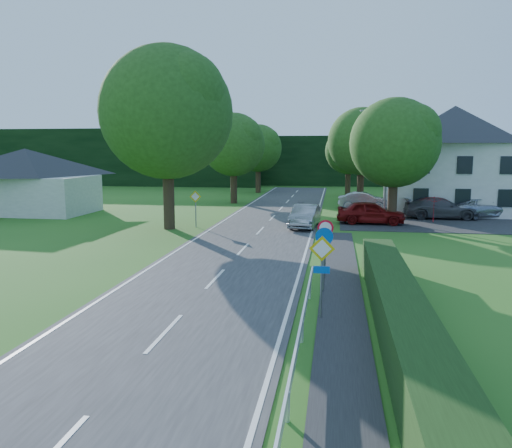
% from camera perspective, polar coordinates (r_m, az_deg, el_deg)
% --- Properties ---
extents(road, '(7.00, 80.00, 0.04)m').
position_cam_1_polar(road, '(27.74, -0.74, -2.12)').
color(road, '#333235').
rests_on(road, ground).
extents(footpath, '(1.50, 44.00, 0.04)m').
position_cam_1_polar(footpath, '(10.25, 10.19, -21.72)').
color(footpath, '#252628').
rests_on(footpath, ground).
extents(parking_pad, '(14.00, 16.00, 0.04)m').
position_cam_1_polar(parking_pad, '(40.85, 19.37, 0.85)').
color(parking_pad, '#252628').
rests_on(parking_pad, ground).
extents(line_edge_left, '(0.12, 80.00, 0.01)m').
position_cam_1_polar(line_edge_left, '(28.46, -7.21, -1.86)').
color(line_edge_left, white).
rests_on(line_edge_left, road).
extents(line_edge_right, '(0.12, 80.00, 0.01)m').
position_cam_1_polar(line_edge_right, '(27.38, 5.98, -2.26)').
color(line_edge_right, white).
rests_on(line_edge_right, road).
extents(line_centre, '(0.12, 80.00, 0.01)m').
position_cam_1_polar(line_centre, '(27.73, -0.74, -2.07)').
color(line_centre, white).
rests_on(line_centre, road).
extents(tree_main, '(9.40, 9.40, 11.64)m').
position_cam_1_polar(tree_main, '(32.65, -10.11, 9.59)').
color(tree_main, '#234715').
rests_on(tree_main, ground).
extents(tree_left_far, '(7.00, 7.00, 8.58)m').
position_cam_1_polar(tree_left_far, '(47.85, -2.58, 7.51)').
color(tree_left_far, '#234715').
rests_on(tree_left_far, ground).
extents(tree_right_far, '(7.40, 7.40, 9.09)m').
position_cam_1_polar(tree_right_far, '(48.92, 11.94, 7.66)').
color(tree_right_far, '#234715').
rests_on(tree_right_far, ground).
extents(tree_left_back, '(6.60, 6.60, 8.07)m').
position_cam_1_polar(tree_left_back, '(59.58, 0.25, 7.48)').
color(tree_left_back, '#234715').
rests_on(tree_left_back, ground).
extents(tree_right_back, '(6.20, 6.20, 7.56)m').
position_cam_1_polar(tree_right_back, '(56.89, 10.52, 7.03)').
color(tree_right_back, '#234715').
rests_on(tree_right_back, ground).
extents(tree_right_mid, '(7.00, 7.00, 8.58)m').
position_cam_1_polar(tree_right_mid, '(35.08, 15.48, 6.83)').
color(tree_right_mid, '#234715').
rests_on(tree_right_mid, ground).
extents(treeline_left, '(44.00, 6.00, 8.00)m').
position_cam_1_polar(treeline_left, '(76.22, -16.42, 7.35)').
color(treeline_left, black).
rests_on(treeline_left, ground).
extents(treeline_right, '(30.00, 5.00, 7.00)m').
position_cam_1_polar(treeline_right, '(72.95, 11.80, 7.08)').
color(treeline_right, black).
rests_on(treeline_right, ground).
extents(bungalow_left, '(11.00, 6.50, 5.20)m').
position_cam_1_polar(bungalow_left, '(44.41, -24.74, 4.62)').
color(bungalow_left, '#B0B1AC').
rests_on(bungalow_left, ground).
extents(house_white, '(10.60, 8.40, 8.60)m').
position_cam_1_polar(house_white, '(43.87, 21.55, 6.99)').
color(house_white, silver).
rests_on(house_white, ground).
extents(streetlight, '(2.03, 0.18, 8.00)m').
position_cam_1_polar(streetlight, '(37.02, 14.48, 7.21)').
color(streetlight, slate).
rests_on(streetlight, ground).
extents(sign_priority_right, '(0.78, 0.09, 2.59)m').
position_cam_1_polar(sign_priority_right, '(15.22, 7.53, -4.29)').
color(sign_priority_right, slate).
rests_on(sign_priority_right, ground).
extents(sign_roundabout, '(0.64, 0.08, 2.37)m').
position_cam_1_polar(sign_roundabout, '(18.18, 7.79, -2.58)').
color(sign_roundabout, slate).
rests_on(sign_roundabout, ground).
extents(sign_speed_limit, '(0.64, 0.11, 2.37)m').
position_cam_1_polar(sign_speed_limit, '(20.12, 7.93, -1.23)').
color(sign_speed_limit, slate).
rests_on(sign_speed_limit, ground).
extents(sign_priority_left, '(0.78, 0.09, 2.44)m').
position_cam_1_polar(sign_priority_left, '(33.31, -6.93, 2.57)').
color(sign_priority_left, slate).
rests_on(sign_priority_left, ground).
extents(moving_car, '(1.95, 4.61, 1.48)m').
position_cam_1_polar(moving_car, '(33.08, 5.61, 0.91)').
color(moving_car, '#9FA0A3').
rests_on(moving_car, road).
extents(motorcycle, '(1.00, 1.77, 0.88)m').
position_cam_1_polar(motorcycle, '(41.06, 5.04, 1.98)').
color(motorcycle, black).
rests_on(motorcycle, road).
extents(parked_car_red, '(4.69, 2.04, 1.58)m').
position_cam_1_polar(parked_car_red, '(35.35, 12.99, 1.30)').
color(parked_car_red, maroon).
rests_on(parked_car_red, parking_pad).
extents(parked_car_silver_a, '(4.42, 1.65, 1.44)m').
position_cam_1_polar(parked_car_silver_a, '(44.14, 12.21, 2.65)').
color(parked_car_silver_a, '#A09FA4').
rests_on(parked_car_silver_a, parking_pad).
extents(parked_car_grey, '(5.35, 2.19, 1.55)m').
position_cam_1_polar(parked_car_grey, '(39.54, 20.34, 1.72)').
color(parked_car_grey, '#48474C').
rests_on(parked_car_grey, parking_pad).
extents(parked_car_silver_b, '(5.90, 4.29, 1.49)m').
position_cam_1_polar(parked_car_silver_b, '(41.25, 24.17, 1.72)').
color(parked_car_silver_b, '#B3B2BA').
rests_on(parked_car_silver_b, parking_pad).
extents(parasol, '(2.10, 2.14, 1.87)m').
position_cam_1_polar(parasol, '(37.24, 19.67, 1.61)').
color(parasol, red).
rests_on(parasol, parking_pad).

